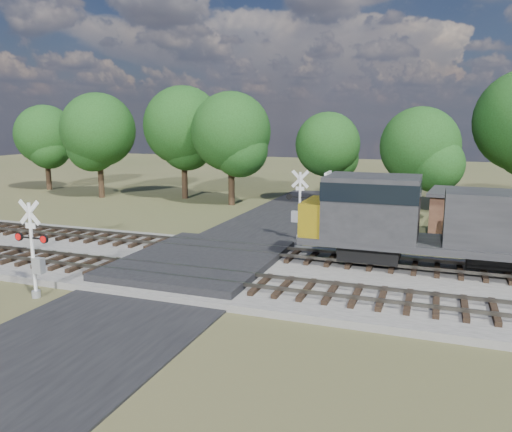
% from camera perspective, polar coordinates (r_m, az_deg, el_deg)
% --- Properties ---
extents(ground, '(160.00, 160.00, 0.00)m').
position_cam_1_polar(ground, '(24.64, -6.74, -6.23)').
color(ground, '#454D29').
rests_on(ground, ground).
extents(ballast_bed, '(140.00, 10.00, 0.30)m').
position_cam_1_polar(ballast_bed, '(22.63, 17.36, -7.80)').
color(ballast_bed, gray).
rests_on(ballast_bed, ground).
extents(road, '(7.00, 60.00, 0.08)m').
position_cam_1_polar(road, '(24.63, -6.75, -6.14)').
color(road, black).
rests_on(road, ground).
extents(crossing_panel, '(7.00, 9.00, 0.62)m').
position_cam_1_polar(crossing_panel, '(24.98, -6.24, -5.23)').
color(crossing_panel, '#262628').
rests_on(crossing_panel, ground).
extents(track_near, '(140.00, 2.60, 0.33)m').
position_cam_1_polar(track_near, '(21.55, -1.69, -7.50)').
color(track_near, black).
rests_on(track_near, ballast_bed).
extents(track_far, '(140.00, 2.60, 0.33)m').
position_cam_1_polar(track_far, '(26.07, 2.39, -4.29)').
color(track_far, black).
rests_on(track_far, ballast_bed).
extents(crossing_signal_near, '(1.65, 0.36, 4.09)m').
position_cam_1_polar(crossing_signal_near, '(22.23, -23.96, -4.40)').
color(crossing_signal_near, silver).
rests_on(crossing_signal_near, ground).
extents(crossing_signal_far, '(1.75, 0.38, 4.33)m').
position_cam_1_polar(crossing_signal_far, '(30.47, 4.85, 0.53)').
color(crossing_signal_far, silver).
rests_on(crossing_signal_far, ground).
extents(equipment_shed, '(4.93, 4.93, 3.09)m').
position_cam_1_polar(equipment_shed, '(32.72, 23.11, -0.01)').
color(equipment_shed, '#42271C').
rests_on(equipment_shed, ground).
extents(treeline, '(79.89, 11.14, 11.17)m').
position_cam_1_polar(treeline, '(41.79, 17.59, 9.26)').
color(treeline, black).
rests_on(treeline, ground).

